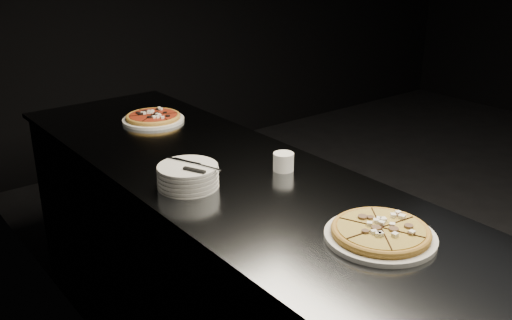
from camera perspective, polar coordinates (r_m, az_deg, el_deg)
floor at (r=4.02m, az=23.04°, el=-5.95°), size 5.00×5.00×0.00m
wall_left at (r=1.82m, az=-13.11°, el=10.34°), size 0.02×5.00×2.80m
counter at (r=2.34m, az=-2.83°, el=-11.46°), size 0.74×2.44×0.92m
pizza_mushroom at (r=1.69m, az=12.35°, el=-7.13°), size 0.32×0.32×0.04m
pizza_tomato at (r=2.74m, az=-10.24°, el=4.20°), size 0.34×0.34×0.03m
plate_stack at (r=1.99m, az=-6.82°, el=-1.61°), size 0.21×0.21×0.08m
cutlery at (r=1.96m, az=-6.42°, el=-0.57°), size 0.08×0.22×0.01m
ramekin at (r=2.12m, az=2.76°, el=-0.12°), size 0.08×0.08×0.07m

